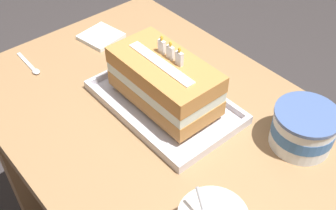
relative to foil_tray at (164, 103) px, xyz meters
The scene contains 6 objects.
dining_table 0.15m from the foil_tray, 25.28° to the right, with size 1.07×0.68×0.76m.
foil_tray is the anchor object (origin of this frame).
birthday_cake 0.07m from the foil_tray, 90.00° to the left, with size 0.27×0.14×0.16m.
ice_cream_tub 0.33m from the foil_tray, 26.99° to the left, with size 0.14×0.14×0.09m.
serving_spoon_near_tray 0.39m from the foil_tray, 152.61° to the right, with size 0.13×0.02×0.01m.
napkin_pile 0.35m from the foil_tray, behind, with size 0.12×0.12×0.01m.
Camera 1 is at (0.51, -0.45, 1.45)m, focal length 43.80 mm.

